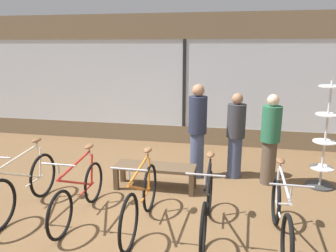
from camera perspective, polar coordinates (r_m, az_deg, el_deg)
name	(u,v)px	position (r m, az deg, el deg)	size (l,w,h in m)	color
ground_plane	(146,214)	(5.08, -3.89, -15.06)	(24.00, 24.00, 0.00)	brown
shop_back_wall	(184,79)	(8.15, 2.88, 8.14)	(12.00, 0.08, 3.20)	#7A664C
bicycle_far_left	(23,186)	(5.44, -23.89, -9.57)	(0.46, 1.80, 1.05)	black
bicycle_left	(79,193)	(5.00, -15.24, -11.23)	(0.46, 1.70, 1.01)	black
bicycle_center	(141,200)	(4.59, -4.76, -12.75)	(0.46, 1.74, 1.04)	black
bicycle_right	(207,205)	(4.53, 6.81, -13.55)	(0.46, 1.67, 1.01)	black
bicycle_far_right	(281,216)	(4.48, 19.07, -14.66)	(0.46, 1.72, 1.02)	black
accessory_rack	(324,145)	(6.31, 25.59, -3.00)	(0.48, 0.48, 1.89)	#333333
display_bench	(155,170)	(5.76, -2.23, -7.59)	(1.40, 0.44, 0.42)	brown
customer_near_rack	(236,134)	(6.22, 11.70, -1.41)	(0.44, 0.44, 1.62)	#424C6B
customer_by_window	(270,138)	(6.07, 17.39, -2.01)	(0.48, 0.48, 1.64)	brown
customer_mid_floor	(197,129)	(6.10, 5.15, -0.56)	(0.35, 0.35, 1.78)	#424C6B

